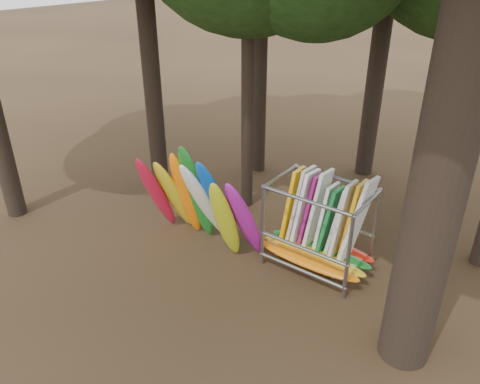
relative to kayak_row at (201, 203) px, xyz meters
The scene contains 3 objects.
ground 1.89m from the kayak_row, 19.84° to the right, with size 120.00×120.00×0.00m, color #47331E.
kayak_row is the anchor object (origin of this frame).
storage_rack 3.14m from the kayak_row, 20.38° to the left, with size 2.92×1.52×2.79m.
Camera 1 is at (6.08, -7.62, 7.33)m, focal length 35.00 mm.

